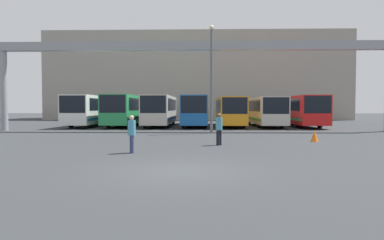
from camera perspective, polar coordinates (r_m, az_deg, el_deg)
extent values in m
plane|color=#2D3033|center=(10.92, -1.99, -8.51)|extent=(200.00, 200.00, 0.00)
cube|color=gray|center=(58.93, 0.89, 6.98)|extent=(48.31, 12.00, 13.91)
cylinder|color=gray|center=(33.27, -28.87, 4.24)|extent=(0.60, 0.60, 6.75)
cube|color=gray|center=(29.14, 0.22, 12.21)|extent=(32.87, 0.80, 0.70)
cube|color=silver|center=(38.26, -16.11, 1.69)|extent=(2.57, 12.12, 2.81)
cube|color=black|center=(32.55, -19.35, 2.50)|extent=(2.36, 0.06, 1.57)
cube|color=black|center=(38.26, -16.12, 2.47)|extent=(2.60, 10.30, 1.18)
cube|color=#1966B2|center=(38.27, -16.10, 0.35)|extent=(2.60, 11.51, 0.24)
cylinder|color=black|center=(35.46, -19.48, -0.46)|extent=(0.28, 0.93, 0.93)
cylinder|color=black|center=(34.71, -16.02, -0.47)|extent=(0.28, 0.93, 0.93)
cylinder|color=black|center=(41.86, -16.15, -0.04)|extent=(0.28, 0.93, 0.93)
cylinder|color=black|center=(41.23, -13.18, -0.04)|extent=(0.28, 0.93, 0.93)
cube|color=#268C4C|center=(37.50, -10.71, 1.77)|extent=(2.57, 12.50, 2.86)
cube|color=black|center=(31.44, -13.13, 2.64)|extent=(2.37, 0.06, 1.60)
cube|color=black|center=(37.50, -10.71, 2.58)|extent=(2.60, 10.62, 1.20)
cube|color=black|center=(37.52, -10.70, 0.37)|extent=(2.60, 11.87, 0.24)
cylinder|color=black|center=(34.40, -13.76, -0.40)|extent=(0.28, 1.03, 1.03)
cylinder|color=black|center=(33.87, -10.09, -0.41)|extent=(0.28, 1.03, 1.03)
cylinder|color=black|center=(41.19, -11.19, 0.04)|extent=(0.28, 1.03, 1.03)
cylinder|color=black|center=(40.75, -8.11, 0.04)|extent=(0.28, 1.03, 1.03)
cube|color=beige|center=(36.24, -5.29, 1.74)|extent=(2.53, 11.18, 2.80)
cube|color=black|center=(30.72, -6.53, 2.63)|extent=(2.32, 0.06, 1.57)
cube|color=black|center=(36.24, -5.29, 2.56)|extent=(2.56, 9.51, 1.18)
cube|color=#1966B2|center=(36.26, -5.28, 0.33)|extent=(2.56, 10.62, 0.24)
cylinder|color=black|center=(33.33, -7.80, -0.54)|extent=(0.28, 0.91, 0.91)
cylinder|color=black|center=(33.05, -4.03, -0.54)|extent=(0.28, 0.91, 0.91)
cylinder|color=black|center=(39.52, -6.33, -0.11)|extent=(0.28, 0.91, 0.91)
cylinder|color=black|center=(39.28, -3.14, -0.11)|extent=(0.28, 0.91, 0.91)
cube|color=#1959A5|center=(36.59, 0.50, 1.73)|extent=(2.52, 12.38, 2.77)
cube|color=black|center=(30.42, 0.29, 2.60)|extent=(2.32, 0.06, 1.55)
cube|color=black|center=(36.59, 0.50, 2.53)|extent=(2.55, 10.52, 1.17)
cube|color=orange|center=(36.61, 0.50, 0.34)|extent=(2.55, 11.76, 0.24)
cylinder|color=black|center=(33.20, -1.51, -0.48)|extent=(0.28, 0.96, 0.96)
cylinder|color=black|center=(33.16, 2.29, -0.49)|extent=(0.28, 0.96, 0.96)
cylinder|color=black|center=(40.12, -0.98, -0.02)|extent=(0.28, 0.96, 0.96)
cylinder|color=black|center=(40.08, 2.16, -0.02)|extent=(0.28, 0.96, 0.96)
cube|color=orange|center=(36.15, 6.27, 1.60)|extent=(2.45, 11.26, 2.63)
cube|color=black|center=(30.56, 7.14, 2.39)|extent=(2.25, 0.06, 1.48)
cube|color=black|center=(36.15, 6.27, 2.36)|extent=(2.48, 9.57, 1.11)
cube|color=orange|center=(36.17, 6.26, 0.27)|extent=(2.48, 10.70, 0.24)
cylinder|color=black|center=(32.96, 4.87, -0.47)|extent=(0.28, 1.00, 1.00)
cylinder|color=black|center=(33.16, 8.55, -0.47)|extent=(0.28, 1.00, 1.00)
cylinder|color=black|center=(39.25, 4.33, -0.05)|extent=(0.28, 1.00, 1.00)
cylinder|color=black|center=(39.42, 7.43, -0.05)|extent=(0.28, 1.00, 1.00)
cube|color=beige|center=(36.86, 11.90, 1.58)|extent=(2.52, 11.72, 2.64)
cube|color=black|center=(31.13, 13.84, 2.35)|extent=(2.32, 0.06, 1.48)
cube|color=black|center=(36.85, 11.90, 2.33)|extent=(2.55, 9.96, 1.11)
cube|color=#268C4C|center=(36.87, 11.89, 0.27)|extent=(2.55, 11.13, 0.24)
cylinder|color=black|center=(33.47, 11.03, -0.44)|extent=(0.28, 1.03, 1.03)
cylinder|color=black|center=(33.90, 14.71, -0.44)|extent=(0.28, 1.03, 1.03)
cylinder|color=black|center=(39.95, 9.48, -0.01)|extent=(0.28, 1.03, 1.03)
cylinder|color=black|center=(40.31, 12.59, -0.01)|extent=(0.28, 1.03, 1.03)
cube|color=red|center=(38.04, 17.21, 1.64)|extent=(2.60, 12.46, 2.76)
cube|color=black|center=(32.10, 20.21, 2.43)|extent=(2.39, 0.06, 1.54)
cube|color=black|center=(38.04, 17.22, 2.40)|extent=(2.63, 10.59, 1.16)
cube|color=#268C4C|center=(38.06, 17.19, 0.31)|extent=(2.63, 11.84, 0.24)
cylinder|color=black|center=(34.40, 16.93, -0.40)|extent=(0.28, 1.07, 1.07)
cylinder|color=black|center=(35.08, 20.52, -0.39)|extent=(0.28, 1.07, 1.07)
cylinder|color=black|center=(41.17, 14.35, 0.04)|extent=(0.28, 1.07, 1.07)
cylinder|color=black|center=(41.73, 17.40, 0.03)|extent=(0.28, 1.07, 1.07)
cylinder|color=navy|center=(15.22, -10.00, -4.00)|extent=(0.18, 0.18, 0.79)
cylinder|color=navy|center=(15.37, -10.01, -3.94)|extent=(0.18, 0.18, 0.79)
cylinder|color=teal|center=(15.24, -10.02, -1.27)|extent=(0.34, 0.34, 0.66)
sphere|color=tan|center=(15.22, -10.03, 0.37)|extent=(0.21, 0.21, 0.21)
cylinder|color=black|center=(18.09, 4.36, -2.97)|extent=(0.18, 0.18, 0.80)
cylinder|color=black|center=(18.22, 4.67, -2.93)|extent=(0.18, 0.18, 0.80)
cylinder|color=teal|center=(18.10, 4.52, -0.63)|extent=(0.35, 0.35, 0.67)
sphere|color=brown|center=(18.09, 4.52, 0.78)|extent=(0.22, 0.22, 0.22)
cone|color=orange|center=(21.27, 19.74, -2.54)|extent=(0.45, 0.45, 0.64)
cylinder|color=#595B60|center=(26.49, 3.26, 6.40)|extent=(0.20, 0.20, 7.95)
sphere|color=beige|center=(27.10, 3.28, 15.14)|extent=(0.36, 0.36, 0.36)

